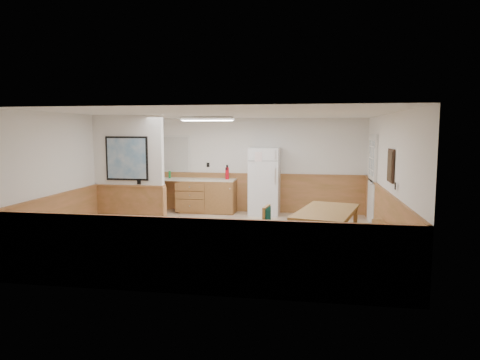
% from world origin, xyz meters
% --- Properties ---
extents(ground, '(6.00, 6.00, 0.00)m').
position_xyz_m(ground, '(0.00, 0.00, 0.00)').
color(ground, tan).
rests_on(ground, ground).
extents(ceiling, '(6.00, 6.00, 0.02)m').
position_xyz_m(ceiling, '(0.00, 0.00, 2.50)').
color(ceiling, silver).
rests_on(ceiling, back_wall).
extents(back_wall, '(6.00, 0.02, 2.50)m').
position_xyz_m(back_wall, '(0.00, 3.00, 1.25)').
color(back_wall, white).
rests_on(back_wall, ground).
extents(right_wall, '(0.02, 6.00, 2.50)m').
position_xyz_m(right_wall, '(3.00, 0.00, 1.25)').
color(right_wall, white).
rests_on(right_wall, ground).
extents(left_wall, '(0.02, 6.00, 2.50)m').
position_xyz_m(left_wall, '(-3.00, 0.00, 1.25)').
color(left_wall, white).
rests_on(left_wall, ground).
extents(wainscot_back, '(6.00, 0.04, 1.00)m').
position_xyz_m(wainscot_back, '(0.00, 2.98, 0.50)').
color(wainscot_back, '#BE764C').
rests_on(wainscot_back, ground).
extents(wainscot_right, '(0.04, 6.00, 1.00)m').
position_xyz_m(wainscot_right, '(2.98, 0.00, 0.50)').
color(wainscot_right, '#BE764C').
rests_on(wainscot_right, ground).
extents(wainscot_left, '(0.04, 6.00, 1.00)m').
position_xyz_m(wainscot_left, '(-2.98, 0.00, 0.50)').
color(wainscot_left, '#BE764C').
rests_on(wainscot_left, ground).
extents(partition_wall, '(1.50, 0.20, 2.50)m').
position_xyz_m(partition_wall, '(-2.25, 0.19, 1.23)').
color(partition_wall, white).
rests_on(partition_wall, ground).
extents(kitchen_counter, '(2.20, 0.61, 1.00)m').
position_xyz_m(kitchen_counter, '(-1.21, 2.68, 0.46)').
color(kitchen_counter, olive).
rests_on(kitchen_counter, ground).
extents(exterior_door, '(0.07, 1.02, 2.15)m').
position_xyz_m(exterior_door, '(2.96, 1.90, 1.05)').
color(exterior_door, silver).
rests_on(exterior_door, ground).
extents(kitchen_window, '(0.80, 0.04, 1.00)m').
position_xyz_m(kitchen_window, '(-2.10, 2.98, 1.55)').
color(kitchen_window, silver).
rests_on(kitchen_window, back_wall).
extents(wall_painting, '(0.04, 0.50, 0.60)m').
position_xyz_m(wall_painting, '(2.97, -0.30, 1.55)').
color(wall_painting, black).
rests_on(wall_painting, right_wall).
extents(fluorescent_fixture, '(1.20, 0.30, 0.09)m').
position_xyz_m(fluorescent_fixture, '(-0.80, 1.30, 2.45)').
color(fluorescent_fixture, silver).
rests_on(fluorescent_fixture, ceiling).
extents(refrigerator, '(0.79, 0.73, 1.74)m').
position_xyz_m(refrigerator, '(0.38, 2.63, 0.87)').
color(refrigerator, white).
rests_on(refrigerator, ground).
extents(dining_table, '(1.33, 2.00, 0.75)m').
position_xyz_m(dining_table, '(1.84, -0.57, 0.66)').
color(dining_table, '#A8713D').
rests_on(dining_table, ground).
extents(dining_bench, '(0.63, 1.70, 0.45)m').
position_xyz_m(dining_bench, '(2.80, -0.60, 0.35)').
color(dining_bench, '#A8713D').
rests_on(dining_bench, ground).
extents(dining_chair, '(0.65, 0.49, 0.85)m').
position_xyz_m(dining_chair, '(0.88, -0.89, 0.50)').
color(dining_chair, '#A8713D').
rests_on(dining_chair, ground).
extents(fire_extinguisher, '(0.11, 0.11, 0.38)m').
position_xyz_m(fire_extinguisher, '(-0.61, 2.68, 1.07)').
color(fire_extinguisher, red).
rests_on(fire_extinguisher, kitchen_counter).
extents(soap_bottle, '(0.08, 0.08, 0.20)m').
position_xyz_m(soap_bottle, '(-2.20, 2.71, 1.00)').
color(soap_bottle, '#198B3A').
rests_on(soap_bottle, kitchen_counter).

